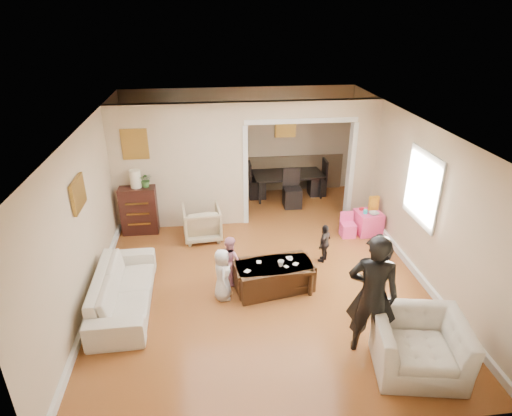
{
  "coord_description": "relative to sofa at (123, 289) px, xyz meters",
  "views": [
    {
      "loc": [
        -0.81,
        -6.64,
        4.27
      ],
      "look_at": [
        0.0,
        0.2,
        1.05
      ],
      "focal_mm": 30.23,
      "sensor_mm": 36.0,
      "label": 1
    }
  ],
  "objects": [
    {
      "name": "armchair_front",
      "position": [
        3.95,
        -1.76,
        0.06
      ],
      "size": [
        1.29,
        1.18,
        0.74
      ],
      "primitive_type": "imported",
      "rotation": [
        0.0,
        0.0,
        -0.18
      ],
      "color": "white",
      "rests_on": "ground"
    },
    {
      "name": "potted_plant",
      "position": [
        0.15,
        2.51,
        0.84
      ],
      "size": [
        0.26,
        0.23,
        0.29
      ],
      "primitive_type": "imported",
      "color": "#3E6C30",
      "rests_on": "dresser"
    },
    {
      "name": "table_lamp",
      "position": [
        -0.05,
        2.51,
        0.87
      ],
      "size": [
        0.22,
        0.22,
        0.36
      ],
      "primitive_type": "cylinder",
      "color": "#FEF4CF",
      "rests_on": "dresser"
    },
    {
      "name": "dining_table",
      "position": [
        3.32,
        4.0,
        -0.01
      ],
      "size": [
        1.77,
        1.08,
        0.6
      ],
      "primitive_type": "imported",
      "rotation": [
        0.0,
        0.0,
        0.08
      ],
      "color": "black",
      "rests_on": "ground"
    },
    {
      "name": "sofa",
      "position": [
        0.0,
        0.0,
        0.0
      ],
      "size": [
        0.86,
        2.1,
        0.61
      ],
      "primitive_type": "imported",
      "rotation": [
        0.0,
        0.0,
        1.59
      ],
      "color": "white",
      "rests_on": "ground"
    },
    {
      "name": "child_toddler",
      "position": [
        3.44,
        0.92,
        0.07
      ],
      "size": [
        0.42,
        0.45,
        0.75
      ],
      "primitive_type": "imported",
      "rotation": [
        0.0,
        0.0,
        -2.25
      ],
      "color": "black",
      "rests_on": "ground"
    },
    {
      "name": "cereal_box",
      "position": [
        4.75,
        1.99,
        0.31
      ],
      "size": [
        0.21,
        0.09,
        0.3
      ],
      "primitive_type": "cube",
      "rotation": [
        0.0,
        0.0,
        0.11
      ],
      "color": "yellow",
      "rests_on": "play_table"
    },
    {
      "name": "partition_header",
      "position": [
        3.31,
        2.73,
        2.12
      ],
      "size": [
        2.22,
        0.18,
        0.35
      ],
      "primitive_type": "cube",
      "color": "#C2B28E",
      "rests_on": "partition_right"
    },
    {
      "name": "cyan_cup",
      "position": [
        4.53,
        1.84,
        0.2
      ],
      "size": [
        0.08,
        0.08,
        0.08
      ],
      "primitive_type": "cylinder",
      "color": "#2AD5D4",
      "rests_on": "play_table"
    },
    {
      "name": "dresser",
      "position": [
        -0.05,
        2.51,
        0.19
      ],
      "size": [
        0.72,
        0.41,
        1.0
      ],
      "primitive_type": "cube",
      "color": "#33130F",
      "rests_on": "ground"
    },
    {
      "name": "play_bowl",
      "position": [
        4.68,
        1.77,
        0.19
      ],
      "size": [
        0.22,
        0.22,
        0.05
      ],
      "primitive_type": "imported",
      "rotation": [
        0.0,
        0.0,
        0.11
      ],
      "color": "beige",
      "rests_on": "play_table"
    },
    {
      "name": "toy_block",
      "position": [
        4.51,
        2.01,
        0.19
      ],
      "size": [
        0.1,
        0.09,
        0.05
      ],
      "primitive_type": "cube",
      "rotation": [
        0.0,
        0.0,
        0.46
      ],
      "color": "red",
      "rests_on": "play_table"
    },
    {
      "name": "play_table",
      "position": [
        4.63,
        1.89,
        -0.07
      ],
      "size": [
        0.54,
        0.54,
        0.47
      ],
      "primitive_type": "cube",
      "rotation": [
        0.0,
        0.0,
        0.11
      ],
      "color": "#FE428B",
      "rests_on": "ground"
    },
    {
      "name": "adult_person",
      "position": [
        3.42,
        -1.37,
        0.59
      ],
      "size": [
        0.76,
        0.64,
        1.79
      ],
      "primitive_type": "imported",
      "rotation": [
        0.0,
        0.0,
        2.77
      ],
      "color": "black",
      "rests_on": "ground"
    },
    {
      "name": "framed_art_sofa_wall",
      "position": [
        -0.5,
        0.33,
        1.49
      ],
      "size": [
        0.03,
        0.55,
        0.4
      ],
      "primitive_type": "cube",
      "color": "brown"
    },
    {
      "name": "floor",
      "position": [
        2.21,
        0.93,
        -0.31
      ],
      "size": [
        7.0,
        7.0,
        0.0
      ],
      "primitive_type": "plane",
      "color": "#AB5B2C",
      "rests_on": "ground"
    },
    {
      "name": "partition_left",
      "position": [
        0.83,
        2.73,
        0.99
      ],
      "size": [
        2.75,
        0.18,
        2.6
      ],
      "primitive_type": "cube",
      "color": "#C2B28E",
      "rests_on": "ground"
    },
    {
      "name": "framed_art_alcove",
      "position": [
        3.31,
        4.37,
        1.39
      ],
      "size": [
        0.45,
        0.03,
        0.55
      ],
      "primitive_type": "cube",
      "color": "brown"
    },
    {
      "name": "armchair_back",
      "position": [
        1.22,
        2.07,
        0.04
      ],
      "size": [
        0.8,
        0.82,
        0.68
      ],
      "primitive_type": "imported",
      "rotation": [
        0.0,
        0.0,
        3.24
      ],
      "color": "tan",
      "rests_on": "ground"
    },
    {
      "name": "partition_right",
      "position": [
        4.68,
        2.73,
        0.99
      ],
      "size": [
        0.55,
        0.18,
        2.6
      ],
      "primitive_type": "cube",
      "color": "#C2B28E",
      "rests_on": "ground"
    },
    {
      "name": "window_pane",
      "position": [
        4.94,
        0.53,
        1.24
      ],
      "size": [
        0.03,
        0.95,
        1.1
      ],
      "primitive_type": "cube",
      "color": "white",
      "rests_on": "ground"
    },
    {
      "name": "child_kneel_a",
      "position": [
        1.54,
        0.02,
        0.14
      ],
      "size": [
        0.29,
        0.44,
        0.88
      ],
      "primitive_type": "imported",
      "rotation": [
        0.0,
        0.0,
        1.59
      ],
      "color": "silver",
      "rests_on": "ground"
    },
    {
      "name": "framed_art_partition",
      "position": [
        0.01,
        2.63,
        1.54
      ],
      "size": [
        0.45,
        0.03,
        0.55
      ],
      "primitive_type": "cube",
      "color": "brown",
      "rests_on": "partition_left"
    },
    {
      "name": "child_kneel_b",
      "position": [
        1.69,
        0.47,
        0.12
      ],
      "size": [
        0.49,
        0.52,
        0.85
      ],
      "primitive_type": "imported",
      "rotation": [
        0.0,
        0.0,
        2.11
      ],
      "color": "pink",
      "rests_on": "ground"
    },
    {
      "name": "coffee_table",
      "position": [
        2.39,
        0.17,
        -0.07
      ],
      "size": [
        1.34,
        0.85,
        0.47
      ],
      "primitive_type": "cube",
      "rotation": [
        0.0,
        0.0,
        0.19
      ],
      "color": "#392112",
      "rests_on": "ground"
    },
    {
      "name": "craft_papers",
      "position": [
        2.44,
        0.2,
        0.16
      ],
      "size": [
        0.93,
        0.42,
        0.0
      ],
      "color": "white",
      "rests_on": "coffee_table"
    },
    {
      "name": "coffee_cup",
      "position": [
        2.49,
        0.12,
        0.21
      ],
      "size": [
        0.12,
        0.12,
        0.09
      ],
      "primitive_type": "imported",
      "rotation": [
        0.0,
        0.0,
        0.19
      ],
      "color": "silver",
      "rests_on": "coffee_table"
    }
  ]
}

